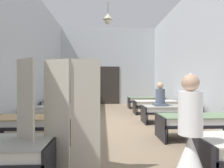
{
  "coord_description": "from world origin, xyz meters",
  "views": [
    {
      "loc": [
        -0.33,
        -6.44,
        1.36
      ],
      "look_at": [
        0.0,
        0.94,
        1.31
      ],
      "focal_mm": 30.8,
      "sensor_mm": 36.0,
      "label": 1
    }
  ],
  "objects_px": {
    "bed_left_row_1": "(34,122)",
    "nurse_near_aisle": "(190,148)",
    "privacy_screen": "(56,118)",
    "bed_right_row_2": "(171,110)",
    "patient_seated_secondary": "(79,92)",
    "bed_left_row_3": "(66,104)",
    "bed_right_row_4": "(146,100)",
    "bed_right_row_3": "(155,104)",
    "bed_left_row_2": "(54,110)",
    "patient_seated_primary": "(160,97)",
    "bed_left_row_4": "(73,100)",
    "bed_right_row_1": "(198,121)"
  },
  "relations": [
    {
      "from": "bed_right_row_2",
      "to": "bed_right_row_3",
      "type": "distance_m",
      "value": 1.9
    },
    {
      "from": "bed_left_row_3",
      "to": "patient_seated_secondary",
      "type": "height_order",
      "value": "patient_seated_secondary"
    },
    {
      "from": "bed_right_row_3",
      "to": "nurse_near_aisle",
      "type": "xyz_separation_m",
      "value": [
        -1.19,
        -5.96,
        0.09
      ]
    },
    {
      "from": "bed_right_row_4",
      "to": "patient_seated_primary",
      "type": "xyz_separation_m",
      "value": [
        -0.35,
        -3.77,
        0.43
      ]
    },
    {
      "from": "bed_right_row_2",
      "to": "patient_seated_secondary",
      "type": "distance_m",
      "value": 5.22
    },
    {
      "from": "bed_right_row_3",
      "to": "bed_right_row_2",
      "type": "bearing_deg",
      "value": -90.0
    },
    {
      "from": "bed_left_row_3",
      "to": "bed_right_row_4",
      "type": "relative_size",
      "value": 1.0
    },
    {
      "from": "nurse_near_aisle",
      "to": "privacy_screen",
      "type": "relative_size",
      "value": 0.87
    },
    {
      "from": "bed_left_row_4",
      "to": "nurse_near_aisle",
      "type": "height_order",
      "value": "nurse_near_aisle"
    },
    {
      "from": "bed_left_row_3",
      "to": "privacy_screen",
      "type": "xyz_separation_m",
      "value": [
        0.95,
        -5.58,
        0.41
      ]
    },
    {
      "from": "bed_left_row_1",
      "to": "privacy_screen",
      "type": "height_order",
      "value": "privacy_screen"
    },
    {
      "from": "bed_left_row_2",
      "to": "bed_left_row_1",
      "type": "bearing_deg",
      "value": -90.0
    },
    {
      "from": "bed_left_row_3",
      "to": "bed_right_row_3",
      "type": "bearing_deg",
      "value": 0.0
    },
    {
      "from": "bed_left_row_2",
      "to": "patient_seated_secondary",
      "type": "relative_size",
      "value": 2.37
    },
    {
      "from": "bed_left_row_4",
      "to": "bed_right_row_4",
      "type": "relative_size",
      "value": 1.0
    },
    {
      "from": "bed_right_row_3",
      "to": "patient_seated_primary",
      "type": "distance_m",
      "value": 1.95
    },
    {
      "from": "bed_left_row_3",
      "to": "nurse_near_aisle",
      "type": "relative_size",
      "value": 1.28
    },
    {
      "from": "bed_right_row_2",
      "to": "bed_left_row_4",
      "type": "bearing_deg",
      "value": 135.86
    },
    {
      "from": "bed_left_row_2",
      "to": "bed_right_row_3",
      "type": "relative_size",
      "value": 1.0
    },
    {
      "from": "bed_left_row_3",
      "to": "bed_left_row_1",
      "type": "bearing_deg",
      "value": -90.0
    },
    {
      "from": "bed_right_row_2",
      "to": "bed_left_row_3",
      "type": "relative_size",
      "value": 1.0
    },
    {
      "from": "bed_right_row_1",
      "to": "bed_right_row_3",
      "type": "xyz_separation_m",
      "value": [
        0.0,
        3.8,
        0.0
      ]
    },
    {
      "from": "bed_left_row_1",
      "to": "bed_right_row_4",
      "type": "height_order",
      "value": "same"
    },
    {
      "from": "bed_left_row_2",
      "to": "bed_left_row_3",
      "type": "xyz_separation_m",
      "value": [
        0.0,
        1.9,
        0.0
      ]
    },
    {
      "from": "bed_right_row_2",
      "to": "bed_left_row_2",
      "type": "bearing_deg",
      "value": 180.0
    },
    {
      "from": "bed_left_row_4",
      "to": "bed_right_row_4",
      "type": "distance_m",
      "value": 3.92
    },
    {
      "from": "nurse_near_aisle",
      "to": "patient_seated_primary",
      "type": "relative_size",
      "value": 1.86
    },
    {
      "from": "bed_right_row_2",
      "to": "privacy_screen",
      "type": "bearing_deg",
      "value": -128.88
    },
    {
      "from": "privacy_screen",
      "to": "bed_left_row_2",
      "type": "bearing_deg",
      "value": 126.28
    },
    {
      "from": "nurse_near_aisle",
      "to": "bed_left_row_1",
      "type": "bearing_deg",
      "value": 120.63
    },
    {
      "from": "bed_left_row_3",
      "to": "bed_right_row_4",
      "type": "height_order",
      "value": "same"
    },
    {
      "from": "bed_left_row_2",
      "to": "bed_right_row_4",
      "type": "relative_size",
      "value": 1.0
    },
    {
      "from": "bed_left_row_2",
      "to": "bed_right_row_4",
      "type": "height_order",
      "value": "same"
    },
    {
      "from": "bed_left_row_1",
      "to": "nurse_near_aisle",
      "type": "bearing_deg",
      "value": -38.42
    },
    {
      "from": "bed_right_row_4",
      "to": "patient_seated_secondary",
      "type": "xyz_separation_m",
      "value": [
        -3.57,
        -0.02,
        0.43
      ]
    },
    {
      "from": "bed_left_row_2",
      "to": "patient_seated_primary",
      "type": "distance_m",
      "value": 3.59
    },
    {
      "from": "bed_left_row_2",
      "to": "patient_seated_primary",
      "type": "xyz_separation_m",
      "value": [
        3.57,
        0.03,
        0.43
      ]
    },
    {
      "from": "bed_left_row_1",
      "to": "patient_seated_primary",
      "type": "xyz_separation_m",
      "value": [
        3.57,
        1.93,
        0.43
      ]
    },
    {
      "from": "bed_left_row_3",
      "to": "bed_right_row_2",
      "type": "bearing_deg",
      "value": -25.88
    },
    {
      "from": "bed_right_row_2",
      "to": "bed_right_row_3",
      "type": "xyz_separation_m",
      "value": [
        0.0,
        1.9,
        0.0
      ]
    },
    {
      "from": "patient_seated_secondary",
      "to": "bed_left_row_3",
      "type": "bearing_deg",
      "value": -100.54
    },
    {
      "from": "bed_left_row_3",
      "to": "bed_right_row_3",
      "type": "distance_m",
      "value": 3.92
    },
    {
      "from": "bed_right_row_2",
      "to": "bed_left_row_4",
      "type": "relative_size",
      "value": 1.0
    },
    {
      "from": "bed_right_row_1",
      "to": "bed_left_row_3",
      "type": "height_order",
      "value": "same"
    },
    {
      "from": "bed_left_row_3",
      "to": "patient_seated_secondary",
      "type": "bearing_deg",
      "value": 79.46
    },
    {
      "from": "bed_left_row_1",
      "to": "bed_right_row_4",
      "type": "xyz_separation_m",
      "value": [
        3.92,
        5.7,
        0.0
      ]
    },
    {
      "from": "bed_right_row_4",
      "to": "privacy_screen",
      "type": "relative_size",
      "value": 1.12
    },
    {
      "from": "bed_left_row_1",
      "to": "patient_seated_primary",
      "type": "height_order",
      "value": "patient_seated_primary"
    },
    {
      "from": "bed_left_row_1",
      "to": "bed_right_row_1",
      "type": "xyz_separation_m",
      "value": [
        3.92,
        0.0,
        0.0
      ]
    },
    {
      "from": "bed_right_row_1",
      "to": "bed_right_row_3",
      "type": "height_order",
      "value": "same"
    }
  ]
}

